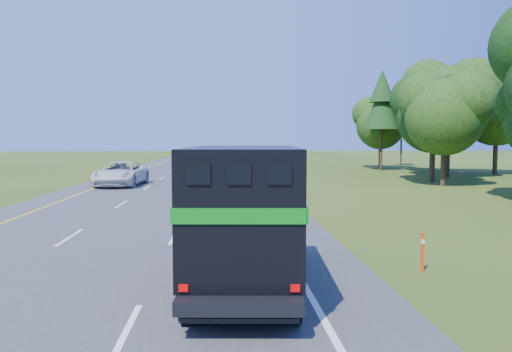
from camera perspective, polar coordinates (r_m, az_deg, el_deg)
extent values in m
cube|color=#38383A|center=(48.05, -8.07, 0.04)|extent=(15.00, 260.00, 0.04)
cube|color=yellow|center=(48.77, -14.53, 0.04)|extent=(0.15, 260.00, 0.01)
cube|color=white|center=(47.95, -1.50, 0.10)|extent=(0.15, 260.00, 0.01)
cylinder|color=black|center=(15.10, -4.74, -7.06)|extent=(0.39, 1.04, 1.02)
cylinder|color=black|center=(15.06, 2.68, -7.08)|extent=(0.39, 1.04, 1.02)
cylinder|color=black|center=(10.81, -6.79, -11.65)|extent=(0.39, 1.04, 1.02)
cylinder|color=black|center=(10.76, 3.74, -11.71)|extent=(0.39, 1.04, 1.02)
cylinder|color=black|center=(9.76, -7.60, -13.42)|extent=(0.39, 1.04, 1.02)
cylinder|color=black|center=(9.70, 4.15, -13.51)|extent=(0.39, 1.04, 1.02)
cube|color=black|center=(12.14, -1.33, -9.31)|extent=(2.72, 7.52, 0.26)
cube|color=black|center=(14.78, -1.05, -2.91)|extent=(2.37, 1.81, 1.75)
cube|color=black|center=(15.57, -0.98, -0.83)|extent=(2.03, 0.20, 0.55)
cube|color=black|center=(11.25, -1.43, -3.14)|extent=(2.67, 5.50, 2.54)
cube|color=#067A14|center=(8.56, -1.94, -4.62)|extent=(2.30, 0.20, 0.28)
cube|color=#067A14|center=(11.33, -7.37, -2.48)|extent=(0.41, 5.34, 0.28)
cube|color=#067A14|center=(11.26, 4.55, -2.50)|extent=(0.41, 5.34, 0.28)
cube|color=black|center=(8.54, -6.60, 0.24)|extent=(0.42, 0.07, 0.37)
cube|color=black|center=(8.48, -1.95, 0.24)|extent=(0.42, 0.07, 0.37)
cube|color=black|center=(8.49, 2.73, 0.24)|extent=(0.42, 0.07, 0.37)
cube|color=black|center=(9.15, -1.88, -16.14)|extent=(2.13, 0.26, 0.09)
cube|color=#B20505|center=(8.93, -8.29, -12.56)|extent=(0.17, 0.05, 0.13)
cube|color=#B20505|center=(8.86, 4.51, -12.66)|extent=(0.17, 0.05, 0.13)
imported|color=silver|center=(38.45, -15.17, 0.27)|extent=(3.44, 6.67, 1.80)
imported|color=silver|center=(99.19, -8.21, 2.61)|extent=(1.70, 4.21, 1.43)
cube|color=#F6370C|center=(13.99, 18.51, -8.26)|extent=(0.08, 0.04, 1.05)
cube|color=white|center=(13.93, 18.54, -7.10)|extent=(0.09, 0.05, 0.12)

